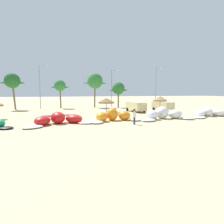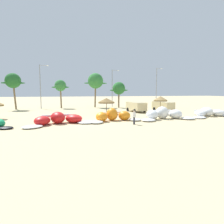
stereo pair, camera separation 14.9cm
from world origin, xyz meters
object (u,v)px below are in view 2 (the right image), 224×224
at_px(parked_car_second, 136,106).
at_px(palm_left, 13,81).
at_px(kite_right_of_center, 209,113).
at_px(lamppost_west, 41,84).
at_px(palm_center_right, 119,89).
at_px(kite_left_of_center, 113,116).
at_px(palm_left_of_gap, 60,86).
at_px(kite_left, 59,119).
at_px(lamppost_west_center, 113,86).
at_px(beach_umbrella_near_palms, 160,99).
at_px(beach_umbrella_middle, 106,101).
at_px(palm_center_left, 96,81).
at_px(kite_center, 164,114).
at_px(person_near_kites, 134,117).
at_px(parked_van, 163,106).
at_px(lamppost_east_center, 157,85).

relative_size(parked_car_second, palm_left, 0.67).
xyz_separation_m(kite_right_of_center, lamppost_west, (-26.68, 21.03, 4.96)).
distance_m(palm_center_right, lamppost_west, 17.90).
bearing_deg(kite_left_of_center, parked_car_second, 54.92).
bearing_deg(lamppost_west, palm_left_of_gap, 7.99).
relative_size(kite_left, lamppost_west_center, 0.90).
relative_size(kite_left, lamppost_west, 0.87).
bearing_deg(beach_umbrella_near_palms, parked_car_second, 121.78).
xyz_separation_m(beach_umbrella_middle, palm_center_left, (0.45, 14.25, 4.13)).
distance_m(palm_left_of_gap, palm_center_right, 13.80).
xyz_separation_m(parked_car_second, lamppost_west_center, (-1.10, 13.41, 4.20)).
height_order(lamppost_west, lamppost_west_center, lamppost_west).
height_order(palm_center_left, palm_center_right, palm_center_left).
relative_size(kite_left, palm_left, 1.09).
distance_m(kite_right_of_center, palm_left, 38.56).
distance_m(kite_left_of_center, palm_center_left, 23.21).
bearing_deg(beach_umbrella_middle, kite_center, -52.41).
relative_size(kite_center, person_near_kites, 5.20).
bearing_deg(beach_umbrella_middle, parked_car_second, 17.40).
xyz_separation_m(beach_umbrella_middle, beach_umbrella_near_palms, (8.99, -2.54, 0.33)).
relative_size(kite_left_of_center, palm_center_left, 0.88).
relative_size(kite_left, palm_left_of_gap, 1.29).
distance_m(parked_van, palm_center_right, 12.33).
relative_size(kite_center, palm_center_right, 1.37).
bearing_deg(lamppost_west, lamppost_east_center, -2.72).
bearing_deg(kite_right_of_center, lamppost_east_center, 86.31).
xyz_separation_m(palm_left, palm_center_right, (23.38, -0.94, -1.52)).
distance_m(palm_left_of_gap, palm_center_left, 8.44).
distance_m(kite_center, lamppost_east_center, 23.03).
height_order(palm_center_left, lamppost_east_center, lamppost_east_center).
distance_m(beach_umbrella_near_palms, lamppost_west, 26.61).
bearing_deg(person_near_kites, parked_van, 50.04).
distance_m(beach_umbrella_near_palms, parked_car_second, 5.50).
height_order(beach_umbrella_near_palms, lamppost_west_center, lamppost_west_center).
bearing_deg(parked_car_second, person_near_kites, -112.05).
relative_size(lamppost_west, lamppost_east_center, 1.00).
height_order(kite_right_of_center, palm_center_left, palm_center_left).
height_order(kite_center, person_near_kites, kite_center).
bearing_deg(kite_left_of_center, palm_left, 128.61).
bearing_deg(lamppost_east_center, beach_umbrella_near_palms, -115.12).
height_order(parked_van, lamppost_west, lamppost_west).
bearing_deg(kite_left, palm_center_right, 56.83).
relative_size(kite_right_of_center, beach_umbrella_middle, 2.84).
xyz_separation_m(palm_left_of_gap, palm_center_left, (8.35, 0.22, 1.24)).
bearing_deg(palm_center_right, lamppost_west_center, 99.90).
distance_m(beach_umbrella_middle, palm_left_of_gap, 16.36).
height_order(beach_umbrella_middle, lamppost_west, lamppost_west).
height_order(parked_van, palm_center_left, palm_center_left).
bearing_deg(palm_center_left, kite_left_of_center, -93.44).
relative_size(person_near_kites, lamppost_east_center, 0.16).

